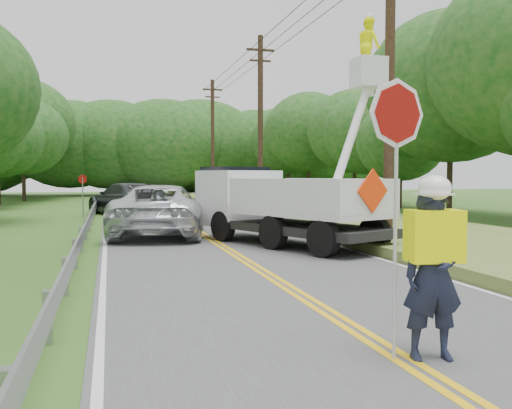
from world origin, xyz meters
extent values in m
plane|color=#315D1A|center=(0.00, 0.00, 0.00)|extent=(140.00, 140.00, 0.00)
cube|color=#464648|center=(0.00, 14.00, 0.01)|extent=(7.20, 96.00, 0.02)
cube|color=yellow|center=(-0.10, 14.00, 0.02)|extent=(0.12, 96.00, 0.00)
cube|color=yellow|center=(0.10, 14.00, 0.02)|extent=(0.12, 96.00, 0.00)
cube|color=silver|center=(-3.45, 14.00, 0.02)|extent=(0.12, 96.00, 0.00)
cube|color=silver|center=(3.45, 14.00, 0.02)|extent=(0.12, 96.00, 0.00)
cube|color=gray|center=(-4.10, 1.00, 0.35)|extent=(0.12, 0.14, 0.70)
cube|color=gray|center=(-4.10, 4.00, 0.35)|extent=(0.12, 0.14, 0.70)
cube|color=gray|center=(-4.10, 7.00, 0.35)|extent=(0.12, 0.14, 0.70)
cube|color=gray|center=(-4.10, 10.00, 0.35)|extent=(0.12, 0.14, 0.70)
cube|color=gray|center=(-4.10, 13.00, 0.35)|extent=(0.12, 0.14, 0.70)
cube|color=gray|center=(-4.10, 16.00, 0.35)|extent=(0.12, 0.14, 0.70)
cube|color=gray|center=(-4.10, 19.00, 0.35)|extent=(0.12, 0.14, 0.70)
cube|color=gray|center=(-4.10, 22.00, 0.35)|extent=(0.12, 0.14, 0.70)
cube|color=gray|center=(-4.10, 25.00, 0.35)|extent=(0.12, 0.14, 0.70)
cube|color=gray|center=(-4.10, 28.00, 0.35)|extent=(0.12, 0.14, 0.70)
cube|color=gray|center=(-4.10, 31.00, 0.35)|extent=(0.12, 0.14, 0.70)
cube|color=gray|center=(-4.10, 34.00, 0.35)|extent=(0.12, 0.14, 0.70)
cube|color=gray|center=(-4.10, 37.00, 0.35)|extent=(0.12, 0.14, 0.70)
cube|color=gray|center=(-4.00, 15.00, 0.60)|extent=(0.05, 48.00, 0.34)
cylinder|color=black|center=(5.00, 9.00, 5.00)|extent=(0.30, 0.30, 10.00)
cylinder|color=black|center=(5.00, 24.00, 5.00)|extent=(0.30, 0.30, 10.00)
cube|color=black|center=(5.00, 24.00, 9.20)|extent=(1.60, 0.12, 0.12)
cube|color=black|center=(5.00, 24.00, 8.60)|extent=(1.20, 0.10, 0.10)
cylinder|color=black|center=(5.00, 39.00, 5.00)|extent=(0.30, 0.30, 10.00)
cube|color=black|center=(5.00, 39.00, 9.20)|extent=(1.60, 0.12, 0.12)
cube|color=black|center=(5.00, 39.00, 8.60)|extent=(1.20, 0.10, 0.10)
cylinder|color=black|center=(4.30, 17.50, 9.10)|extent=(0.03, 43.00, 0.03)
cylinder|color=black|center=(5.00, 17.50, 9.10)|extent=(0.03, 43.00, 0.03)
cylinder|color=black|center=(5.70, 17.50, 9.10)|extent=(0.03, 43.00, 0.03)
cube|color=#5D7130|center=(7.10, 14.00, 0.15)|extent=(7.00, 96.00, 0.30)
cylinder|color=#332319|center=(-10.22, 43.69, 1.58)|extent=(0.32, 0.32, 3.15)
ellipsoid|color=#0E4613|center=(-10.22, 43.69, 5.43)|extent=(7.36, 7.36, 6.47)
cylinder|color=#332319|center=(-10.88, 48.54, 2.01)|extent=(0.32, 0.32, 4.02)
ellipsoid|color=#0E4613|center=(-10.88, 48.54, 6.91)|extent=(9.37, 9.37, 8.24)
cylinder|color=#332319|center=(15.39, 21.28, 2.08)|extent=(0.32, 0.32, 4.15)
ellipsoid|color=#0E4613|center=(15.39, 21.28, 7.15)|extent=(9.69, 9.69, 8.52)
cylinder|color=#332319|center=(15.56, 27.18, 1.28)|extent=(0.32, 0.32, 2.56)
ellipsoid|color=#0E4613|center=(15.56, 27.18, 4.41)|extent=(5.97, 5.97, 5.26)
cylinder|color=#332319|center=(16.13, 32.65, 1.57)|extent=(0.32, 0.32, 3.15)
ellipsoid|color=#0E4613|center=(16.13, 32.65, 5.42)|extent=(7.34, 7.34, 6.46)
cylinder|color=#332319|center=(16.40, 36.14, 1.69)|extent=(0.32, 0.32, 3.37)
ellipsoid|color=#0E4613|center=(16.40, 36.14, 5.81)|extent=(7.87, 7.87, 6.93)
cylinder|color=#332319|center=(14.88, 42.92, 1.81)|extent=(0.32, 0.32, 3.62)
ellipsoid|color=#0E4613|center=(14.88, 42.92, 6.23)|extent=(8.44, 8.44, 7.42)
cylinder|color=#332319|center=(14.25, 47.18, 1.63)|extent=(0.32, 0.32, 3.27)
ellipsoid|color=#0E4613|center=(14.25, 47.18, 5.63)|extent=(7.62, 7.62, 6.71)
ellipsoid|color=#0E4613|center=(-12.14, 57.28, 5.50)|extent=(9.90, 7.43, 7.43)
ellipsoid|color=#0E4613|center=(-7.32, 56.41, 5.50)|extent=(12.56, 9.42, 9.42)
ellipsoid|color=#0E4613|center=(-2.99, 56.15, 5.50)|extent=(12.88, 9.66, 9.66)
ellipsoid|color=#0E4613|center=(2.46, 54.40, 5.50)|extent=(12.98, 9.74, 9.74)
ellipsoid|color=#0E4613|center=(7.06, 57.79, 5.50)|extent=(14.44, 10.83, 10.83)
ellipsoid|color=#0E4613|center=(13.51, 56.98, 5.50)|extent=(11.58, 8.69, 8.69)
ellipsoid|color=#0E4613|center=(17.44, 56.09, 5.50)|extent=(12.75, 9.56, 9.56)
ellipsoid|color=#0E4613|center=(22.13, 54.07, 5.50)|extent=(12.98, 9.73, 9.73)
imported|color=#191E33|center=(0.34, -0.84, 1.02)|extent=(0.79, 0.58, 2.00)
cube|color=#F5FE00|center=(0.34, -0.84, 1.48)|extent=(0.66, 0.46, 0.61)
ellipsoid|color=white|center=(0.34, -0.84, 2.03)|extent=(0.37, 0.37, 0.30)
cylinder|color=#B7B7B7|center=(-0.09, -0.72, 1.42)|extent=(0.04, 0.04, 2.80)
cylinder|color=maroon|center=(-0.09, -0.72, 2.89)|extent=(0.78, 0.22, 0.80)
cylinder|color=black|center=(2.13, 7.11, 0.52)|extent=(0.68, 1.03, 0.99)
cylinder|color=black|center=(4.02, 7.92, 0.52)|extent=(0.68, 1.03, 0.99)
cylinder|color=black|center=(1.31, 9.00, 0.52)|extent=(0.68, 1.03, 0.99)
cylinder|color=black|center=(3.21, 9.82, 0.52)|extent=(0.68, 1.03, 0.99)
cylinder|color=black|center=(0.29, 11.37, 0.52)|extent=(0.68, 1.03, 0.99)
cylinder|color=black|center=(2.19, 12.19, 0.52)|extent=(0.68, 1.03, 0.99)
cube|color=black|center=(2.14, 9.69, 0.59)|extent=(4.60, 6.92, 0.26)
cube|color=silver|center=(2.42, 9.03, 1.10)|extent=(4.06, 5.30, 0.23)
cube|color=silver|center=(1.35, 8.57, 1.62)|extent=(1.93, 4.38, 0.93)
cube|color=silver|center=(3.49, 9.49, 1.62)|extent=(1.93, 4.38, 0.93)
cube|color=silver|center=(3.35, 6.87, 1.62)|extent=(2.20, 1.00, 0.93)
cube|color=silver|center=(1.03, 12.25, 1.41)|extent=(2.91, 2.72, 1.86)
cube|color=black|center=(0.95, 12.44, 2.08)|extent=(2.43, 2.05, 0.77)
cube|color=silver|center=(2.87, 7.99, 1.62)|extent=(1.22, 1.22, 0.83)
cube|color=silver|center=(4.30, 9.00, 5.26)|extent=(0.88, 0.88, 0.88)
imported|color=#F5FE00|center=(4.30, 9.00, 6.08)|extent=(0.62, 0.80, 1.65)
cube|color=#FF370B|center=(3.38, 6.80, 1.77)|extent=(1.09, 0.50, 1.17)
imported|color=silver|center=(-1.52, 13.69, 0.93)|extent=(4.17, 7.00, 1.82)
imported|color=#363A3D|center=(-2.44, 24.92, 0.89)|extent=(4.56, 6.49, 1.75)
cylinder|color=gray|center=(-4.60, 22.91, 1.04)|extent=(0.06, 0.06, 2.08)
cylinder|color=maroon|center=(-4.60, 22.91, 1.98)|extent=(0.43, 0.25, 0.47)
cube|color=white|center=(6.12, 7.68, 0.53)|extent=(0.48, 0.07, 0.33)
cylinder|color=gray|center=(5.93, 7.68, 0.24)|extent=(0.02, 0.02, 0.48)
cylinder|color=gray|center=(6.31, 7.68, 0.24)|extent=(0.02, 0.02, 0.48)
camera|label=1|loc=(-3.31, -6.56, 2.18)|focal=39.20mm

